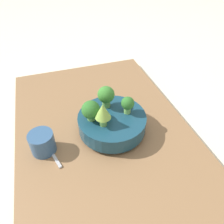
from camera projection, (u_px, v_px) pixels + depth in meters
name	position (u px, v px, depth m)	size (l,w,h in m)	color
ground_plane	(102.00, 133.00, 0.86)	(6.00, 6.00, 0.00)	beige
table	(102.00, 130.00, 0.84)	(0.93, 0.63, 0.04)	olive
bowl	(112.00, 122.00, 0.79)	(0.24, 0.24, 0.07)	navy
broccoli_floret_front	(91.00, 110.00, 0.73)	(0.06, 0.06, 0.07)	#6BA34C
broccoli_floret_back	(128.00, 104.00, 0.76)	(0.05, 0.05, 0.07)	#7AB256
romanesco_piece_near	(103.00, 112.00, 0.70)	(0.05, 0.05, 0.09)	#6BA34C
broccoli_floret_left	(106.00, 95.00, 0.78)	(0.06, 0.06, 0.08)	#6BA34C
cup	(42.00, 143.00, 0.72)	(0.08, 0.08, 0.08)	#33567F
fork	(50.00, 149.00, 0.74)	(0.18, 0.06, 0.01)	#B2B2B7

